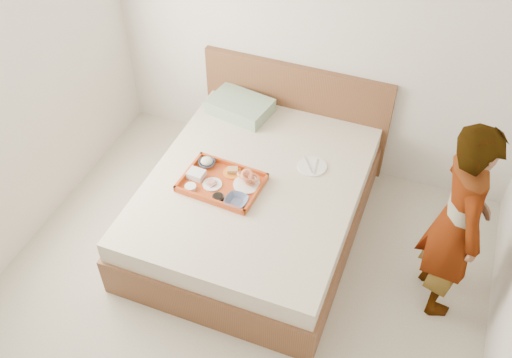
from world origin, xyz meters
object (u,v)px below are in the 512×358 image
at_px(tray, 222,183).
at_px(bed, 255,204).
at_px(person, 457,222).
at_px(dinner_plate, 312,166).

bearing_deg(tray, bed, 37.15).
height_order(tray, person, person).
distance_m(tray, person, 1.68).
relative_size(bed, dinner_plate, 8.77).
bearing_deg(bed, person, -5.34).
distance_m(bed, person, 1.55).
xyz_separation_m(tray, person, (1.66, 0.00, 0.23)).
relative_size(bed, person, 1.27).
xyz_separation_m(tray, dinner_plate, (0.57, 0.44, -0.02)).
height_order(bed, person, person).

